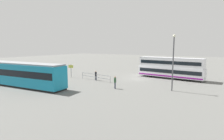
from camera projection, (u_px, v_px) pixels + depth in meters
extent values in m
plane|color=slate|center=(137.00, 78.00, 32.80)|extent=(160.00, 160.00, 0.00)
cube|color=white|center=(170.00, 72.00, 32.61)|extent=(11.63, 3.51, 1.74)
cube|color=white|center=(170.00, 63.00, 32.39)|extent=(11.28, 3.38, 1.59)
cube|color=black|center=(170.00, 71.00, 32.58)|extent=(11.06, 3.49, 0.64)
cube|color=black|center=(171.00, 62.00, 32.38)|extent=(10.71, 3.36, 0.60)
cube|color=#8C198C|center=(170.00, 75.00, 32.69)|extent=(11.40, 3.53, 0.24)
cube|color=#B2B2B7|center=(171.00, 58.00, 32.28)|extent=(11.28, 3.38, 0.10)
cylinder|color=black|center=(152.00, 74.00, 34.79)|extent=(1.21, 2.53, 1.00)
cylinder|color=black|center=(188.00, 77.00, 30.86)|extent=(1.21, 2.53, 1.00)
cube|color=teal|center=(23.00, 75.00, 26.07)|extent=(14.23, 3.73, 3.02)
cube|color=black|center=(23.00, 72.00, 26.03)|extent=(13.67, 3.71, 0.90)
cube|color=gray|center=(23.00, 63.00, 25.86)|extent=(13.93, 3.51, 0.20)
cube|color=black|center=(24.00, 86.00, 26.28)|extent=(13.94, 3.58, 0.25)
cylinder|color=#33384C|center=(95.00, 78.00, 31.08)|extent=(0.14, 0.14, 0.80)
cylinder|color=#33384C|center=(96.00, 78.00, 30.93)|extent=(0.14, 0.14, 0.80)
cylinder|color=black|center=(96.00, 74.00, 30.91)|extent=(0.38, 0.38, 0.61)
sphere|color=tan|center=(96.00, 71.00, 30.86)|extent=(0.22, 0.22, 0.22)
cylinder|color=#33384C|center=(115.00, 85.00, 25.04)|extent=(0.14, 0.14, 0.84)
cylinder|color=#33384C|center=(115.00, 86.00, 24.83)|extent=(0.14, 0.14, 0.84)
cylinder|color=#335938|center=(115.00, 80.00, 24.83)|extent=(0.45, 0.45, 0.65)
sphere|color=#8C6647|center=(115.00, 77.00, 24.78)|extent=(0.23, 0.23, 0.23)
cube|color=gray|center=(96.00, 74.00, 30.82)|extent=(6.41, 0.87, 0.06)
cube|color=gray|center=(96.00, 77.00, 30.88)|extent=(6.41, 0.87, 0.06)
cylinder|color=gray|center=(110.00, 79.00, 28.90)|extent=(0.07, 0.07, 1.05)
cylinder|color=gray|center=(96.00, 77.00, 30.89)|extent=(0.07, 0.07, 1.05)
cylinder|color=gray|center=(83.00, 75.00, 32.87)|extent=(0.07, 0.07, 1.05)
cylinder|color=slate|center=(71.00, 71.00, 33.75)|extent=(0.10, 0.10, 2.43)
cube|color=#D8D84C|center=(71.00, 66.00, 33.60)|extent=(1.10, 0.12, 0.54)
cylinder|color=#4C4C51|center=(173.00, 64.00, 23.33)|extent=(0.16, 0.16, 6.95)
sphere|color=#F2EFCC|center=(174.00, 36.00, 22.85)|extent=(0.36, 0.36, 0.36)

